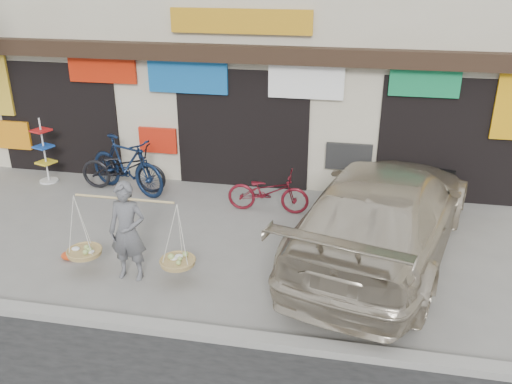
% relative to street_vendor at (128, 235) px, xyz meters
% --- Properties ---
extents(ground, '(70.00, 70.00, 0.00)m').
position_rel_street_vendor_xyz_m(ground, '(0.98, 0.73, -0.79)').
color(ground, gray).
rests_on(ground, ground).
extents(kerb, '(70.00, 0.25, 0.12)m').
position_rel_street_vendor_xyz_m(kerb, '(0.98, -1.27, -0.73)').
color(kerb, gray).
rests_on(kerb, ground).
extents(shophouse_block, '(14.00, 6.32, 7.00)m').
position_rel_street_vendor_xyz_m(shophouse_block, '(0.98, 7.14, 2.66)').
color(shophouse_block, beige).
rests_on(shophouse_block, ground).
extents(street_vendor, '(2.20, 0.56, 1.71)m').
position_rel_street_vendor_xyz_m(street_vendor, '(0.00, 0.00, 0.00)').
color(street_vendor, '#5C5C61').
rests_on(street_vendor, ground).
extents(bike_0, '(2.03, 0.73, 1.06)m').
position_rel_street_vendor_xyz_m(bike_0, '(-1.62, 3.43, -0.26)').
color(bike_0, black).
rests_on(bike_0, ground).
extents(bike_1, '(2.23, 1.38, 1.30)m').
position_rel_street_vendor_xyz_m(bike_1, '(-1.50, 3.36, -0.14)').
color(bike_1, '#0F1D38').
rests_on(bike_1, ground).
extents(bike_2, '(1.71, 0.61, 0.90)m').
position_rel_street_vendor_xyz_m(bike_2, '(1.80, 2.95, -0.34)').
color(bike_2, '#5D0F19').
rests_on(bike_2, ground).
extents(suv, '(3.79, 6.22, 1.69)m').
position_rel_street_vendor_xyz_m(suv, '(4.08, 1.57, 0.05)').
color(suv, '#C0B39B').
rests_on(suv, ground).
extents(display_rack, '(0.47, 0.47, 1.56)m').
position_rel_street_vendor_xyz_m(display_rack, '(-3.61, 3.55, -0.16)').
color(display_rack, silver).
rests_on(display_rack, ground).
extents(red_bag, '(0.31, 0.25, 0.14)m').
position_rel_street_vendor_xyz_m(red_bag, '(-1.32, 0.33, -0.72)').
color(red_bag, red).
rests_on(red_bag, ground).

